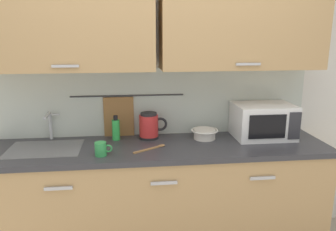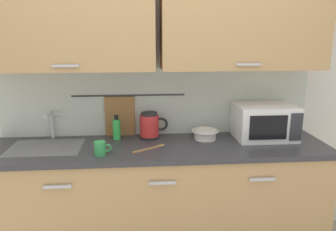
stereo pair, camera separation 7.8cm
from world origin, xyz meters
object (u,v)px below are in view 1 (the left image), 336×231
object	(u,v)px
microwave	(263,121)
electric_kettle	(149,126)
mug_near_sink	(101,149)
mixing_bowl	(205,133)
wooden_spoon	(153,148)
dish_soap_bottle	(116,129)

from	to	relation	value
microwave	electric_kettle	distance (m)	0.91
mug_near_sink	mixing_bowl	distance (m)	0.84
wooden_spoon	mug_near_sink	bearing A→B (deg)	-164.62
mixing_bowl	wooden_spoon	world-z (taller)	mixing_bowl
electric_kettle	dish_soap_bottle	xyz separation A→B (m)	(-0.26, -0.02, -0.01)
mixing_bowl	mug_near_sink	bearing A→B (deg)	-159.88
electric_kettle	dish_soap_bottle	distance (m)	0.26
electric_kettle	mug_near_sink	size ratio (longest dim) A/B	1.89
microwave	mixing_bowl	distance (m)	0.48
dish_soap_bottle	wooden_spoon	distance (m)	0.37
electric_kettle	mixing_bowl	distance (m)	0.44
electric_kettle	mixing_bowl	world-z (taller)	electric_kettle
electric_kettle	mug_near_sink	world-z (taller)	electric_kettle
dish_soap_bottle	mixing_bowl	xyz separation A→B (m)	(0.70, -0.05, -0.04)
dish_soap_bottle	wooden_spoon	world-z (taller)	dish_soap_bottle
wooden_spoon	dish_soap_bottle	bearing A→B (deg)	138.66
mug_near_sink	mixing_bowl	bearing A→B (deg)	20.12
mixing_bowl	dish_soap_bottle	bearing A→B (deg)	175.51
microwave	wooden_spoon	size ratio (longest dim) A/B	1.85
mug_near_sink	mixing_bowl	size ratio (longest dim) A/B	0.56
dish_soap_bottle	electric_kettle	bearing A→B (deg)	3.28
electric_kettle	mixing_bowl	bearing A→B (deg)	-9.13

